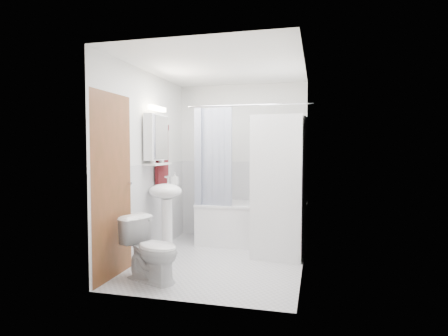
% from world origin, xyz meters
% --- Properties ---
extents(floor, '(2.60, 2.60, 0.00)m').
position_xyz_m(floor, '(0.00, 0.00, 0.00)').
color(floor, silver).
rests_on(floor, ground).
extents(room_walls, '(2.60, 2.60, 2.60)m').
position_xyz_m(room_walls, '(0.00, 0.00, 1.49)').
color(room_walls, silver).
rests_on(room_walls, ground).
extents(wainscot, '(1.98, 2.58, 2.58)m').
position_xyz_m(wainscot, '(0.00, 0.29, 0.60)').
color(wainscot, white).
rests_on(wainscot, ground).
extents(door, '(0.05, 2.00, 2.00)m').
position_xyz_m(door, '(-0.95, -0.55, 1.00)').
color(door, brown).
rests_on(door, ground).
extents(bathtub, '(1.57, 0.74, 0.60)m').
position_xyz_m(bathtub, '(0.23, 0.92, 0.33)').
color(bathtub, white).
rests_on(bathtub, ground).
extents(tub_spout, '(0.04, 0.12, 0.04)m').
position_xyz_m(tub_spout, '(0.43, 1.25, 0.92)').
color(tub_spout, silver).
rests_on(tub_spout, room_walls).
extents(curtain_rod, '(1.75, 0.02, 0.02)m').
position_xyz_m(curtain_rod, '(0.23, 0.61, 2.00)').
color(curtain_rod, silver).
rests_on(curtain_rod, room_walls).
extents(shower_curtain, '(0.55, 0.02, 1.45)m').
position_xyz_m(shower_curtain, '(-0.27, 0.61, 1.25)').
color(shower_curtain, '#132043').
rests_on(shower_curtain, curtain_rod).
extents(sink, '(0.44, 0.37, 1.04)m').
position_xyz_m(sink, '(-0.75, 0.04, 0.70)').
color(sink, white).
rests_on(sink, ground).
extents(medicine_cabinet, '(0.13, 0.50, 0.71)m').
position_xyz_m(medicine_cabinet, '(-0.90, 0.10, 1.57)').
color(medicine_cabinet, white).
rests_on(medicine_cabinet, room_walls).
extents(shelf, '(0.18, 0.54, 0.02)m').
position_xyz_m(shelf, '(-0.89, 0.10, 1.20)').
color(shelf, silver).
rests_on(shelf, room_walls).
extents(shower_caddy, '(0.22, 0.06, 0.02)m').
position_xyz_m(shower_caddy, '(0.48, 1.24, 1.15)').
color(shower_caddy, silver).
rests_on(shower_caddy, room_walls).
extents(towel, '(0.07, 0.35, 0.86)m').
position_xyz_m(towel, '(-0.94, 0.35, 1.33)').
color(towel, '#511618').
rests_on(towel, room_walls).
extents(washer_dryer, '(0.69, 0.69, 1.82)m').
position_xyz_m(washer_dryer, '(0.68, 0.42, 0.91)').
color(washer_dryer, white).
rests_on(washer_dryer, ground).
extents(toilet, '(0.77, 0.61, 0.66)m').
position_xyz_m(toilet, '(-0.54, -0.86, 0.33)').
color(toilet, white).
rests_on(toilet, ground).
extents(soap_pump, '(0.08, 0.17, 0.08)m').
position_xyz_m(soap_pump, '(-0.71, 0.25, 0.95)').
color(soap_pump, gray).
rests_on(soap_pump, sink).
extents(shelf_bottle, '(0.07, 0.18, 0.07)m').
position_xyz_m(shelf_bottle, '(-0.89, -0.05, 1.25)').
color(shelf_bottle, gray).
rests_on(shelf_bottle, shelf).
extents(shelf_cup, '(0.10, 0.09, 0.10)m').
position_xyz_m(shelf_cup, '(-0.89, 0.22, 1.26)').
color(shelf_cup, gray).
rests_on(shelf_cup, shelf).
extents(shampoo_a, '(0.13, 0.17, 0.13)m').
position_xyz_m(shampoo_a, '(0.35, 1.24, 1.23)').
color(shampoo_a, gray).
rests_on(shampoo_a, shower_caddy).
extents(shampoo_b, '(0.08, 0.21, 0.08)m').
position_xyz_m(shampoo_b, '(0.47, 1.24, 1.20)').
color(shampoo_b, '#294AA5').
rests_on(shampoo_b, shower_caddy).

